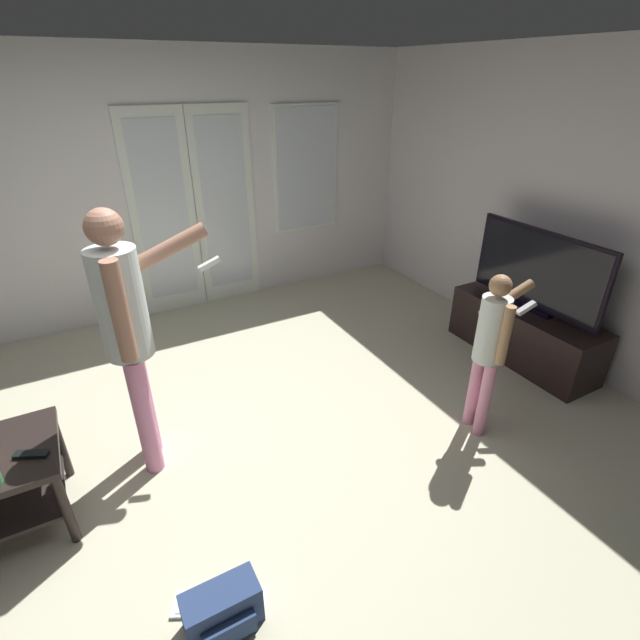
{
  "coord_description": "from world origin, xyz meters",
  "views": [
    {
      "loc": [
        -0.5,
        -2.29,
        2.27
      ],
      "look_at": [
        0.75,
        -0.01,
        0.89
      ],
      "focal_mm": 26.23,
      "sensor_mm": 36.0,
      "label": 1
    }
  ],
  "objects_px": {
    "loose_keyboard": "(219,603)",
    "tv_remote_black": "(31,454)",
    "tv_stand": "(524,333)",
    "backpack": "(223,610)",
    "person_adult": "(129,324)",
    "flat_screen_tv": "(538,271)",
    "person_child": "(491,342)"
  },
  "relations": [
    {
      "from": "loose_keyboard",
      "to": "tv_remote_black",
      "type": "relative_size",
      "value": 2.66
    },
    {
      "from": "tv_stand",
      "to": "backpack",
      "type": "bearing_deg",
      "value": -162.76
    },
    {
      "from": "person_adult",
      "to": "tv_remote_black",
      "type": "distance_m",
      "value": 0.82
    },
    {
      "from": "tv_stand",
      "to": "backpack",
      "type": "xyz_separation_m",
      "value": [
        -3.08,
        -0.95,
        -0.13
      ]
    },
    {
      "from": "loose_keyboard",
      "to": "tv_remote_black",
      "type": "xyz_separation_m",
      "value": [
        -0.66,
        0.89,
        0.51
      ]
    },
    {
      "from": "flat_screen_tv",
      "to": "backpack",
      "type": "xyz_separation_m",
      "value": [
        -3.07,
        -0.96,
        -0.72
      ]
    },
    {
      "from": "loose_keyboard",
      "to": "tv_stand",
      "type": "bearing_deg",
      "value": 15.53
    },
    {
      "from": "person_child",
      "to": "loose_keyboard",
      "type": "height_order",
      "value": "person_child"
    },
    {
      "from": "person_adult",
      "to": "loose_keyboard",
      "type": "height_order",
      "value": "person_adult"
    },
    {
      "from": "tv_stand",
      "to": "tv_remote_black",
      "type": "xyz_separation_m",
      "value": [
        -3.73,
        0.04,
        0.28
      ]
    },
    {
      "from": "backpack",
      "to": "person_adult",
      "type": "bearing_deg",
      "value": 92.22
    },
    {
      "from": "flat_screen_tv",
      "to": "person_child",
      "type": "relative_size",
      "value": 1.02
    },
    {
      "from": "backpack",
      "to": "tv_remote_black",
      "type": "height_order",
      "value": "tv_remote_black"
    },
    {
      "from": "backpack",
      "to": "tv_remote_black",
      "type": "xyz_separation_m",
      "value": [
        -0.66,
        0.99,
        0.41
      ]
    },
    {
      "from": "flat_screen_tv",
      "to": "person_child",
      "type": "distance_m",
      "value": 1.17
    },
    {
      "from": "flat_screen_tv",
      "to": "tv_stand",
      "type": "bearing_deg",
      "value": -65.06
    },
    {
      "from": "person_adult",
      "to": "flat_screen_tv",
      "type": "bearing_deg",
      "value": -5.26
    },
    {
      "from": "person_child",
      "to": "loose_keyboard",
      "type": "relative_size",
      "value": 2.62
    },
    {
      "from": "tv_stand",
      "to": "person_adult",
      "type": "distance_m",
      "value": 3.23
    },
    {
      "from": "person_adult",
      "to": "backpack",
      "type": "relative_size",
      "value": 4.82
    },
    {
      "from": "tv_stand",
      "to": "loose_keyboard",
      "type": "xyz_separation_m",
      "value": [
        -3.07,
        -0.85,
        -0.23
      ]
    },
    {
      "from": "tv_stand",
      "to": "person_adult",
      "type": "bearing_deg",
      "value": 174.67
    },
    {
      "from": "flat_screen_tv",
      "to": "person_adult",
      "type": "height_order",
      "value": "person_adult"
    },
    {
      "from": "tv_stand",
      "to": "person_child",
      "type": "bearing_deg",
      "value": -154.35
    },
    {
      "from": "flat_screen_tv",
      "to": "person_child",
      "type": "bearing_deg",
      "value": -154.15
    },
    {
      "from": "backpack",
      "to": "loose_keyboard",
      "type": "distance_m",
      "value": 0.14
    },
    {
      "from": "flat_screen_tv",
      "to": "tv_remote_black",
      "type": "height_order",
      "value": "flat_screen_tv"
    },
    {
      "from": "person_child",
      "to": "backpack",
      "type": "xyz_separation_m",
      "value": [
        -2.03,
        -0.45,
        -0.6
      ]
    },
    {
      "from": "loose_keyboard",
      "to": "tv_remote_black",
      "type": "height_order",
      "value": "tv_remote_black"
    },
    {
      "from": "tv_stand",
      "to": "flat_screen_tv",
      "type": "xyz_separation_m",
      "value": [
        -0.0,
        0.0,
        0.59
      ]
    },
    {
      "from": "tv_stand",
      "to": "loose_keyboard",
      "type": "bearing_deg",
      "value": -164.47
    },
    {
      "from": "tv_stand",
      "to": "person_adult",
      "type": "xyz_separation_m",
      "value": [
        -3.12,
        0.29,
        0.77
      ]
    }
  ]
}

